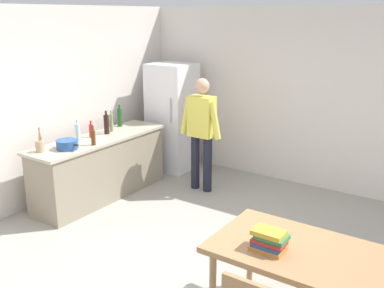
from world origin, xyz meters
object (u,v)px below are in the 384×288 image
(bottle_wine_green, at_px, (120,117))
(bottle_wine_dark, at_px, (106,124))
(dining_table, at_px, (298,257))
(bottle_sauce_red, at_px, (91,131))
(bottle_water_clear, at_px, (78,132))
(refrigerator, at_px, (172,117))
(bottle_beer_brown, at_px, (93,137))
(bottle_vinegar_tall, at_px, (111,122))
(person, at_px, (201,127))
(cooking_pot, at_px, (67,144))
(book_stack, at_px, (269,241))
(utensil_jar, at_px, (40,146))

(bottle_wine_green, distance_m, bottle_wine_dark, 0.46)
(dining_table, height_order, bottle_sauce_red, bottle_sauce_red)
(dining_table, bearing_deg, bottle_sauce_red, 163.27)
(bottle_sauce_red, height_order, bottle_water_clear, bottle_water_clear)
(refrigerator, height_order, bottle_beer_brown, refrigerator)
(bottle_water_clear, height_order, bottle_vinegar_tall, bottle_vinegar_tall)
(person, height_order, bottle_sauce_red, person)
(bottle_vinegar_tall, bearing_deg, cooking_pot, -81.01)
(cooking_pot, height_order, bottle_water_clear, bottle_water_clear)
(refrigerator, height_order, bottle_vinegar_tall, refrigerator)
(bottle_sauce_red, xyz_separation_m, bottle_wine_dark, (0.05, 0.26, 0.05))
(person, distance_m, bottle_sauce_red, 1.59)
(bottle_beer_brown, distance_m, bottle_wine_dark, 0.58)
(bottle_beer_brown, xyz_separation_m, bottle_wine_dark, (-0.27, 0.52, 0.04))
(person, xyz_separation_m, book_stack, (2.16, -2.30, -0.15))
(bottle_beer_brown, bearing_deg, utensil_jar, -118.93)
(bottle_beer_brown, relative_size, bottle_vinegar_tall, 0.81)
(bottle_beer_brown, bearing_deg, dining_table, -14.01)
(cooking_pot, height_order, bottle_vinegar_tall, bottle_vinegar_tall)
(person, height_order, bottle_wine_green, person)
(dining_table, xyz_separation_m, cooking_pot, (-3.33, 0.48, 0.29))
(dining_table, height_order, bottle_water_clear, bottle_water_clear)
(dining_table, bearing_deg, bottle_beer_brown, 165.99)
(bottle_beer_brown, bearing_deg, bottle_water_clear, 177.78)
(bottle_beer_brown, xyz_separation_m, bottle_water_clear, (-0.32, 0.01, 0.02))
(cooking_pot, distance_m, bottle_wine_green, 1.30)
(refrigerator, bearing_deg, bottle_water_clear, -96.01)
(bottle_wine_green, height_order, bottle_beer_brown, bottle_wine_green)
(bottle_wine_green, xyz_separation_m, bottle_beer_brown, (0.42, -0.95, -0.04))
(bottle_beer_brown, bearing_deg, bottle_sauce_red, 140.53)
(bottle_beer_brown, xyz_separation_m, book_stack, (2.99, -0.95, -0.17))
(utensil_jar, distance_m, bottle_vinegar_tall, 1.25)
(cooking_pot, distance_m, bottle_beer_brown, 0.35)
(cooking_pot, height_order, book_stack, cooking_pot)
(bottle_wine_green, distance_m, bottle_sauce_red, 0.71)
(cooking_pot, bearing_deg, bottle_water_clear, 116.73)
(bottle_wine_dark, bearing_deg, book_stack, -24.20)
(utensil_jar, xyz_separation_m, bottle_water_clear, (0.02, 0.61, 0.05))
(bottle_water_clear, xyz_separation_m, bottle_wine_dark, (0.05, 0.50, 0.02))
(utensil_jar, height_order, bottle_wine_dark, bottle_wine_dark)
(bottle_vinegar_tall, height_order, book_stack, bottle_vinegar_tall)
(refrigerator, bearing_deg, bottle_sauce_red, -96.78)
(utensil_jar, relative_size, bottle_water_clear, 1.07)
(person, distance_m, cooking_pot, 1.94)
(utensil_jar, distance_m, book_stack, 3.34)
(cooking_pot, bearing_deg, refrigerator, 89.14)
(bottle_wine_green, height_order, bottle_sauce_red, bottle_wine_green)
(bottle_sauce_red, bearing_deg, refrigerator, 83.22)
(person, xyz_separation_m, bottle_wine_green, (-1.25, -0.40, 0.07))
(refrigerator, relative_size, bottle_beer_brown, 6.92)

